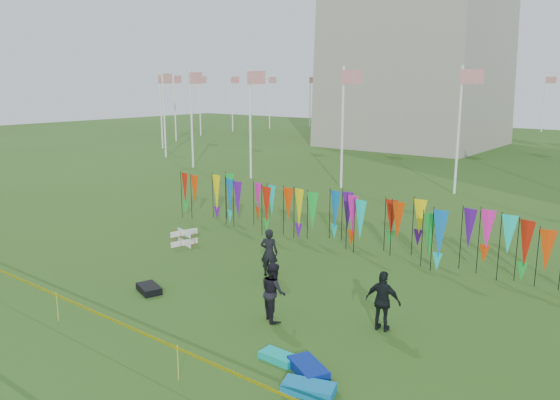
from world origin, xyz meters
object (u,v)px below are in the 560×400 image
Objects in this scene: kite_bag_teal at (309,388)px; person_right at (383,301)px; person_mid at (274,292)px; kite_bag_turquoise at (278,357)px; kite_bag_blue at (308,369)px; person_left at (269,252)px; kite_bag_black at (149,289)px; box_kite at (184,238)px.

person_right is at bearing 93.25° from kite_bag_teal.
person_mid reaches higher than person_right.
kite_bag_turquoise is at bearing 164.58° from person_mid.
kite_bag_blue is at bearing -2.27° from kite_bag_turquoise.
person_right is 3.35m from kite_bag_blue.
person_left is 7.87m from kite_bag_teal.
kite_bag_teal is at bearing -26.72° from kite_bag_turquoise.
person_right is 7.96m from kite_bag_black.
kite_bag_turquoise is (-1.25, -3.22, -0.79)m from person_right.
kite_bag_black is (-4.69, -0.91, -0.77)m from person_mid.
person_right is 1.47× the size of kite_bag_teal.
kite_bag_blue is 1.16× the size of kite_bag_black.
person_right is 1.82× the size of kite_bag_turquoise.
person_right is (5.40, -1.49, -0.01)m from person_left.
person_mid is at bearing 10.99° from kite_bag_black.
person_mid is at bearing -24.08° from box_kite.
person_mid is at bearing 106.44° from person_left.
kite_bag_teal reaches higher than kite_bag_turquoise.
person_right reaches higher than kite_bag_teal.
kite_bag_blue is at bearing 177.01° from person_mid.
person_left is at bearing 137.17° from kite_bag_blue.
person_mid is at bearing 144.13° from kite_bag_blue.
person_right is 3.54m from kite_bag_turquoise.
kite_bag_black is at bearing 35.06° from person_left.
person_right reaches higher than kite_bag_turquoise.
box_kite is 0.41× the size of person_mid.
person_left reaches higher than kite_bag_teal.
person_left is 7.02m from kite_bag_blue.
kite_bag_black is (-7.30, 0.97, -0.01)m from kite_bag_blue.
person_mid is 1.75× the size of kite_bag_black.
kite_bag_teal is at bearing 85.91° from person_right.
kite_bag_black is (-2.18, -3.77, -0.77)m from person_left.
kite_bag_black is at bearing 167.88° from kite_bag_teal.
kite_bag_teal is at bearing -29.09° from box_kite.
kite_bag_teal is at bearing 173.19° from person_mid.
box_kite is at bearing 150.91° from kite_bag_teal.
kite_bag_black is at bearing 9.39° from person_right.
kite_bag_blue is (2.61, -1.88, -0.76)m from person_mid.
box_kite is 0.74× the size of kite_bag_turquoise.
box_kite is 10.84m from kite_bag_turquoise.
person_mid is at bearing 140.31° from kite_bag_teal.
person_mid is 1.00× the size of person_right.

